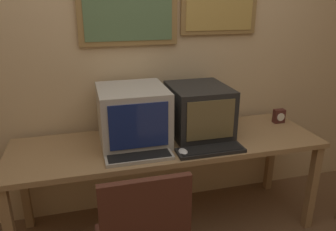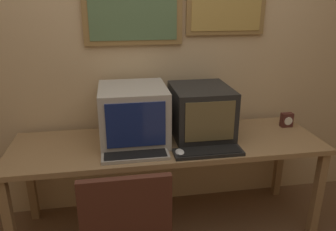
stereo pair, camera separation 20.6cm
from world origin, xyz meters
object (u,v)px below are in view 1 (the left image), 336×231
object	(u,v)px
mouse_near_keyboard	(183,152)
desk_clock	(279,116)
monitor_left	(133,115)
monitor_right	(199,110)
keyboard_main	(139,157)
keyboard_side	(211,150)

from	to	relation	value
mouse_near_keyboard	desk_clock	xyz separation A→B (m)	(0.92, 0.35, 0.04)
monitor_left	mouse_near_keyboard	size ratio (longest dim) A/B	4.68
monitor_left	desk_clock	distance (m)	1.20
monitor_right	keyboard_main	distance (m)	0.61
keyboard_side	mouse_near_keyboard	size ratio (longest dim) A/B	4.39
monitor_left	monitor_right	world-z (taller)	monitor_left
keyboard_side	mouse_near_keyboard	world-z (taller)	mouse_near_keyboard
keyboard_main	mouse_near_keyboard	distance (m)	0.28
monitor_left	keyboard_main	world-z (taller)	monitor_left
monitor_right	keyboard_side	size ratio (longest dim) A/B	1.05
mouse_near_keyboard	monitor_left	bearing A→B (deg)	131.71
monitor_left	monitor_right	size ratio (longest dim) A/B	1.02
monitor_right	keyboard_side	distance (m)	0.37
monitor_left	mouse_near_keyboard	xyz separation A→B (m)	(0.27, -0.30, -0.18)
keyboard_main	mouse_near_keyboard	world-z (taller)	mouse_near_keyboard
monitor_right	monitor_left	bearing A→B (deg)	-178.18
keyboard_main	keyboard_side	xyz separation A→B (m)	(0.47, -0.02, -0.00)
monitor_left	mouse_near_keyboard	bearing A→B (deg)	-48.29
monitor_right	desk_clock	size ratio (longest dim) A/B	4.29
keyboard_side	monitor_right	bearing A→B (deg)	84.56
monitor_left	mouse_near_keyboard	world-z (taller)	monitor_left
monitor_right	desk_clock	bearing A→B (deg)	2.75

